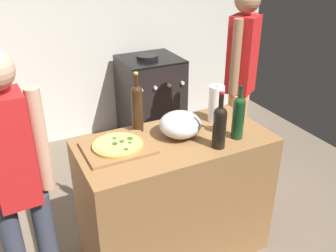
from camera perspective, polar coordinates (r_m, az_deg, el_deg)
The scene contains 13 objects.
ground_plane at distance 3.31m, azimuth -6.65°, elevation -11.17°, with size 4.71×3.24×0.02m, color #6B5B4C.
kitchen_wall_rear at distance 4.01m, azimuth -14.84°, elevation 15.62°, with size 4.71×0.10×2.60m, color beige.
counter at distance 2.56m, azimuth 1.02°, elevation -10.94°, with size 1.22×0.61×0.90m, color olive.
cutting_board at distance 2.22m, azimuth -7.68°, elevation -3.34°, with size 0.40×0.32×0.02m, color olive.
pizza at distance 2.21m, azimuth -7.70°, elevation -2.88°, with size 0.30×0.30×0.03m.
mixing_bowl at distance 2.32m, azimuth 1.88°, elevation 0.22°, with size 0.27×0.27×0.16m.
paper_towel_roll at distance 2.53m, azimuth 7.39°, elevation 3.42°, with size 0.10×0.10×0.25m.
wine_bottle_clear at distance 2.36m, azimuth -4.74°, elevation 3.03°, with size 0.07×0.07×0.40m.
wine_bottle_amber at distance 2.19m, azimuth 7.91°, elevation 0.16°, with size 0.08×0.08×0.35m.
wine_bottle_dark at distance 2.31m, azimuth 10.74°, elevation 1.60°, with size 0.07×0.07×0.34m.
stove at distance 4.08m, azimuth -2.67°, elevation 4.28°, with size 0.61×0.60×0.95m.
person_in_stripes at distance 2.07m, azimuth -22.13°, elevation -7.86°, with size 0.37×0.21×1.59m.
person_in_red at distance 3.21m, azimuth 11.07°, elevation 7.54°, with size 0.34×0.29×1.70m.
Camera 1 is at (-0.82, -1.17, 2.01)m, focal length 39.78 mm.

